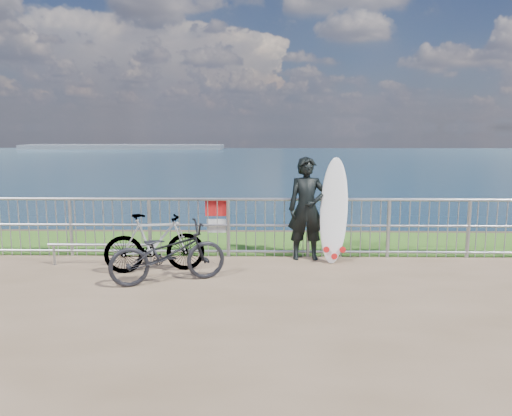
{
  "coord_description": "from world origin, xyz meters",
  "views": [
    {
      "loc": [
        0.2,
        -7.61,
        2.42
      ],
      "look_at": [
        0.03,
        1.2,
        1.0
      ],
      "focal_mm": 35.0,
      "sensor_mm": 36.0,
      "label": 1
    }
  ],
  "objects_px": {
    "surfboard": "(334,214)",
    "bicycle_near": "(168,253)",
    "surfer": "(307,209)",
    "bicycle_far": "(155,243)"
  },
  "relations": [
    {
      "from": "surfboard",
      "to": "bicycle_far",
      "type": "bearing_deg",
      "value": -166.65
    },
    {
      "from": "surfboard",
      "to": "bicycle_far",
      "type": "height_order",
      "value": "surfboard"
    },
    {
      "from": "surfer",
      "to": "surfboard",
      "type": "xyz_separation_m",
      "value": [
        0.48,
        -0.16,
        -0.07
      ]
    },
    {
      "from": "bicycle_near",
      "to": "surfboard",
      "type": "bearing_deg",
      "value": -86.32
    },
    {
      "from": "surfboard",
      "to": "bicycle_near",
      "type": "height_order",
      "value": "surfboard"
    },
    {
      "from": "surfboard",
      "to": "bicycle_near",
      "type": "distance_m",
      "value": 3.09
    },
    {
      "from": "surfer",
      "to": "surfboard",
      "type": "relative_size",
      "value": 1.0
    },
    {
      "from": "surfboard",
      "to": "bicycle_near",
      "type": "relative_size",
      "value": 1.04
    },
    {
      "from": "bicycle_near",
      "to": "surfer",
      "type": "bearing_deg",
      "value": -78.96
    },
    {
      "from": "surfboard",
      "to": "bicycle_near",
      "type": "xyz_separation_m",
      "value": [
        -2.77,
        -1.32,
        -0.4
      ]
    }
  ]
}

